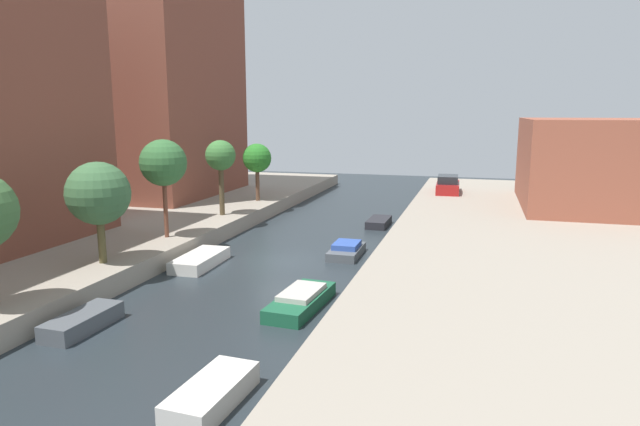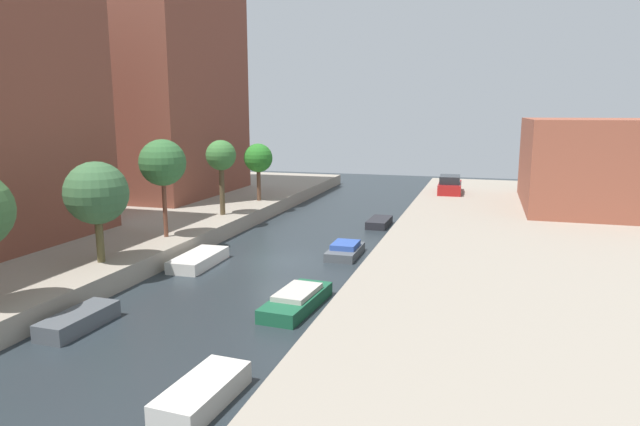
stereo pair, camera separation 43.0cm
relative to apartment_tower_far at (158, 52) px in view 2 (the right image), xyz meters
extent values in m
plane|color=#232B30|center=(16.00, -14.45, -12.65)|extent=(84.00, 84.00, 0.00)
cube|color=gray|center=(1.00, -14.45, -12.15)|extent=(20.00, 64.00, 1.00)
cube|color=gray|center=(31.00, -14.45, -12.15)|extent=(20.00, 64.00, 1.00)
cube|color=brown|center=(0.00, 0.00, 0.00)|extent=(10.00, 13.49, 23.30)
cube|color=brown|center=(34.00, 2.69, -8.47)|extent=(10.00, 13.39, 6.36)
cylinder|color=brown|center=(9.35, -20.23, -10.53)|extent=(0.35, 0.35, 2.24)
sphere|color=#39633A|center=(9.35, -20.23, -8.41)|extent=(2.87, 2.87, 2.87)
cylinder|color=brown|center=(9.35, -14.74, -10.03)|extent=(0.24, 0.24, 3.25)
sphere|color=#326534|center=(9.35, -14.74, -7.51)|extent=(2.55, 2.55, 2.55)
cylinder|color=brown|center=(9.35, -7.78, -9.99)|extent=(0.35, 0.35, 3.31)
sphere|color=#3A7336|center=(9.35, -7.78, -7.63)|extent=(2.01, 2.01, 2.01)
cylinder|color=brown|center=(9.35, -1.49, -10.37)|extent=(0.31, 0.31, 2.56)
sphere|color=#287624|center=(9.35, -1.49, -8.32)|extent=(2.22, 2.22, 2.22)
cube|color=maroon|center=(23.41, 7.17, -11.23)|extent=(2.05, 4.76, 0.85)
cube|color=#1E2328|center=(23.41, 6.82, -10.48)|extent=(1.75, 2.64, 0.65)
cube|color=#4C5156|center=(12.17, -25.19, -12.33)|extent=(1.31, 3.22, 0.64)
cube|color=beige|center=(12.21, -16.32, -12.35)|extent=(1.75, 4.01, 0.61)
cube|color=beige|center=(19.15, -28.67, -12.32)|extent=(1.54, 3.27, 0.66)
cube|color=#195638|center=(19.16, -20.85, -12.38)|extent=(1.85, 4.45, 0.55)
cube|color=#B2ADA3|center=(19.16, -20.74, -12.00)|extent=(1.48, 2.48, 0.21)
cube|color=#4C5156|center=(19.04, -12.28, -12.42)|extent=(1.60, 3.33, 0.47)
cube|color=#2D4C9E|center=(19.04, -12.25, -12.04)|extent=(1.35, 1.84, 0.29)
cube|color=#232328|center=(19.35, -3.77, -12.39)|extent=(1.38, 3.15, 0.53)
camera|label=1|loc=(25.79, -41.17, -4.76)|focal=30.96mm
camera|label=2|loc=(26.21, -41.05, -4.76)|focal=30.96mm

